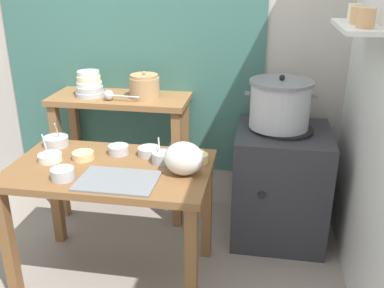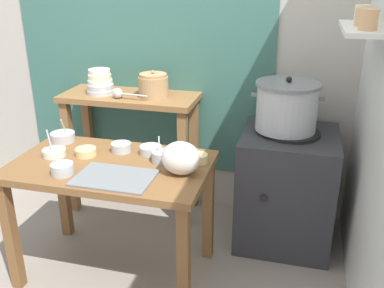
# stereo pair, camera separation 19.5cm
# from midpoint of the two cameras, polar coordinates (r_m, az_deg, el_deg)

# --- Properties ---
(ground_plane) EXTENTS (9.00, 9.00, 0.00)m
(ground_plane) POSITION_cam_midpoint_polar(r_m,az_deg,el_deg) (2.74, -8.30, -17.12)
(ground_plane) COLOR gray
(wall_back) EXTENTS (4.40, 0.12, 2.60)m
(wall_back) POSITION_cam_midpoint_polar(r_m,az_deg,el_deg) (3.17, -0.36, 14.46)
(wall_back) COLOR #B2ADA3
(wall_back) RESTS_ON ground
(prep_table) EXTENTS (1.10, 0.66, 0.72)m
(prep_table) POSITION_cam_midpoint_polar(r_m,az_deg,el_deg) (2.48, -8.31, -4.87)
(prep_table) COLOR brown
(prep_table) RESTS_ON ground
(back_shelf_table) EXTENTS (0.96, 0.40, 0.90)m
(back_shelf_table) POSITION_cam_midpoint_polar(r_m,az_deg,el_deg) (3.15, -6.27, 2.57)
(back_shelf_table) COLOR olive
(back_shelf_table) RESTS_ON ground
(stove_block) EXTENTS (0.60, 0.61, 0.78)m
(stove_block) POSITION_cam_midpoint_polar(r_m,az_deg,el_deg) (2.96, 14.10, -5.59)
(stove_block) COLOR #2D2D33
(stove_block) RESTS_ON ground
(steamer_pot) EXTENTS (0.45, 0.40, 0.34)m
(steamer_pot) POSITION_cam_midpoint_polar(r_m,az_deg,el_deg) (2.77, 14.33, 4.81)
(steamer_pot) COLOR #B7BABF
(steamer_pot) RESTS_ON stove_block
(clay_pot) EXTENTS (0.20, 0.20, 0.18)m
(clay_pot) POSITION_cam_midpoint_polar(r_m,az_deg,el_deg) (3.00, -3.26, 7.69)
(clay_pot) COLOR tan
(clay_pot) RESTS_ON back_shelf_table
(bowl_stack_enamel) EXTENTS (0.20, 0.20, 0.18)m
(bowl_stack_enamel) POSITION_cam_midpoint_polar(r_m,az_deg,el_deg) (3.12, -10.22, 7.90)
(bowl_stack_enamel) COLOR #B7BABF
(bowl_stack_enamel) RESTS_ON back_shelf_table
(ladle) EXTENTS (0.25, 0.07, 0.07)m
(ladle) POSITION_cam_midpoint_polar(r_m,az_deg,el_deg) (2.99, -7.73, 6.58)
(ladle) COLOR #B7BABF
(ladle) RESTS_ON back_shelf_table
(serving_tray) EXTENTS (0.40, 0.28, 0.01)m
(serving_tray) POSITION_cam_midpoint_polar(r_m,az_deg,el_deg) (2.25, -7.73, -4.45)
(serving_tray) COLOR slate
(serving_tray) RESTS_ON prep_table
(plastic_bag) EXTENTS (0.21, 0.17, 0.18)m
(plastic_bag) POSITION_cam_midpoint_polar(r_m,az_deg,el_deg) (2.25, 1.00, -1.91)
(plastic_bag) COLOR silver
(plastic_bag) RESTS_ON prep_table
(prep_bowl_0) EXTENTS (0.12, 0.12, 0.04)m
(prep_bowl_0) POSITION_cam_midpoint_polar(r_m,az_deg,el_deg) (2.54, -11.67, -1.02)
(prep_bowl_0) COLOR #E5C684
(prep_bowl_0) RESTS_ON prep_table
(prep_bowl_1) EXTENTS (0.13, 0.13, 0.16)m
(prep_bowl_1) POSITION_cam_midpoint_polar(r_m,az_deg,el_deg) (2.58, -15.63, -1.06)
(prep_bowl_1) COLOR silver
(prep_bowl_1) RESTS_ON prep_table
(prep_bowl_2) EXTENTS (0.11, 0.11, 0.14)m
(prep_bowl_2) POSITION_cam_midpoint_polar(r_m,az_deg,el_deg) (2.41, -1.68, -1.65)
(prep_bowl_2) COLOR #B7BABF
(prep_bowl_2) RESTS_ON prep_table
(prep_bowl_3) EXTENTS (0.12, 0.12, 0.06)m
(prep_bowl_3) POSITION_cam_midpoint_polar(r_m,az_deg,el_deg) (2.34, -14.42, -3.18)
(prep_bowl_3) COLOR #B7BABF
(prep_bowl_3) RESTS_ON prep_table
(prep_bowl_4) EXTENTS (0.15, 0.15, 0.16)m
(prep_bowl_4) POSITION_cam_midpoint_polar(r_m,az_deg,el_deg) (2.79, -14.71, 0.92)
(prep_bowl_4) COLOR #B7BABF
(prep_bowl_4) RESTS_ON prep_table
(prep_bowl_5) EXTENTS (0.13, 0.13, 0.05)m
(prep_bowl_5) POSITION_cam_midpoint_polar(r_m,az_deg,el_deg) (2.52, -3.25, -0.78)
(prep_bowl_5) COLOR #B7BABF
(prep_bowl_5) RESTS_ON prep_table
(prep_bowl_6) EXTENTS (0.12, 0.12, 0.05)m
(prep_bowl_6) POSITION_cam_midpoint_polar(r_m,az_deg,el_deg) (2.57, -7.16, -0.41)
(prep_bowl_6) COLOR #B7BABF
(prep_bowl_6) RESTS_ON prep_table
(prep_bowl_7) EXTENTS (0.11, 0.11, 0.05)m
(prep_bowl_7) POSITION_cam_midpoint_polar(r_m,az_deg,el_deg) (2.40, 3.12, -1.89)
(prep_bowl_7) COLOR #E5C684
(prep_bowl_7) RESTS_ON prep_table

